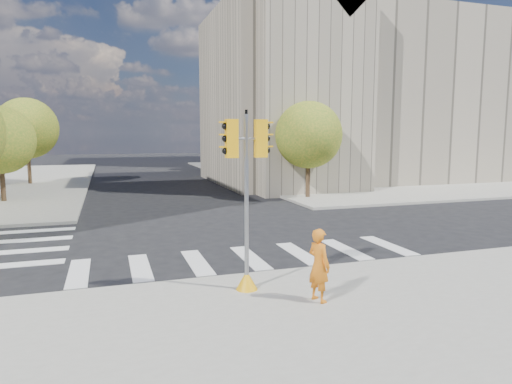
# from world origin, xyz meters

# --- Properties ---
(ground) EXTENTS (160.00, 160.00, 0.00)m
(ground) POSITION_xyz_m (0.00, 0.00, 0.00)
(ground) COLOR black
(ground) RESTS_ON ground
(sidewalk_far_right) EXTENTS (28.00, 40.00, 0.15)m
(sidewalk_far_right) POSITION_xyz_m (20.00, 26.00, 0.07)
(sidewalk_far_right) COLOR gray
(sidewalk_far_right) RESTS_ON ground
(civic_building) EXTENTS (26.00, 16.00, 19.39)m
(civic_building) POSITION_xyz_m (15.59, 19.12, 7.26)
(civic_building) COLOR gray
(civic_building) RESTS_ON ground
(office_tower) EXTENTS (20.00, 18.00, 30.00)m
(office_tower) POSITION_xyz_m (22.00, 42.00, 15.00)
(office_tower) COLOR #9EA0A3
(office_tower) RESTS_ON ground
(tree_lw_mid) EXTENTS (4.00, 4.00, 5.77)m
(tree_lw_mid) POSITION_xyz_m (-10.50, 14.00, 3.76)
(tree_lw_mid) COLOR #382616
(tree_lw_mid) RESTS_ON ground
(tree_lw_far) EXTENTS (4.80, 4.80, 6.95)m
(tree_lw_far) POSITION_xyz_m (-10.50, 24.00, 4.54)
(tree_lw_far) COLOR #382616
(tree_lw_far) RESTS_ON ground
(tree_re_near) EXTENTS (4.20, 4.20, 6.16)m
(tree_re_near) POSITION_xyz_m (7.50, 10.00, 4.05)
(tree_re_near) COLOR #382616
(tree_re_near) RESTS_ON ground
(tree_re_mid) EXTENTS (4.60, 4.60, 6.66)m
(tree_re_mid) POSITION_xyz_m (7.50, 22.00, 4.35)
(tree_re_mid) COLOR #382616
(tree_re_mid) RESTS_ON ground
(tree_re_far) EXTENTS (4.00, 4.00, 5.88)m
(tree_re_far) POSITION_xyz_m (7.50, 34.00, 3.87)
(tree_re_far) COLOR #382616
(tree_re_far) RESTS_ON ground
(lamp_near) EXTENTS (0.35, 0.18, 8.11)m
(lamp_near) POSITION_xyz_m (8.00, 14.00, 4.58)
(lamp_near) COLOR black
(lamp_near) RESTS_ON sidewalk_far_right
(lamp_far) EXTENTS (0.35, 0.18, 8.11)m
(lamp_far) POSITION_xyz_m (8.00, 28.00, 4.58)
(lamp_far) COLOR black
(lamp_far) RESTS_ON sidewalk_far_right
(traffic_signal) EXTENTS (1.06, 0.56, 4.60)m
(traffic_signal) POSITION_xyz_m (-1.24, -5.35, 2.10)
(traffic_signal) COLOR orange
(traffic_signal) RESTS_ON sidewalk_near
(photographer) EXTENTS (0.61, 0.75, 1.78)m
(photographer) POSITION_xyz_m (0.17, -6.67, 1.04)
(photographer) COLOR orange
(photographer) RESTS_ON sidewalk_near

